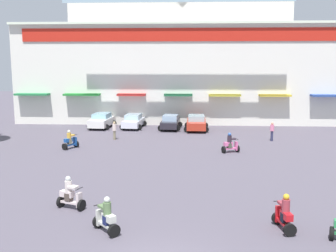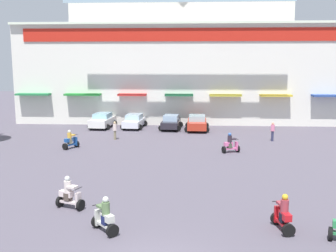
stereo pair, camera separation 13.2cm
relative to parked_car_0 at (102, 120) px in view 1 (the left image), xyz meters
The scene contains 13 objects.
ground_plane 16.92m from the parked_car_0, 62.36° to the right, with size 128.00×128.00×0.00m, color #524C58.
colonial_building 14.17m from the parked_car_0, 47.15° to the left, with size 35.90×17.62×20.45m.
parked_car_0 is the anchor object (origin of this frame).
parked_car_1 3.28m from the parked_car_0, ahead, with size 2.48×4.18×1.44m.
parked_car_2 7.12m from the parked_car_0, ahead, with size 2.41×3.94×1.45m.
parked_car_3 9.76m from the parked_car_0, ahead, with size 2.49×4.24×1.51m.
scooter_rider_0 9.93m from the parked_car_0, 91.95° to the right, with size 1.13×1.42×1.51m.
scooter_rider_2 16.09m from the parked_car_0, 41.39° to the right, with size 1.39×0.95×1.53m.
scooter_rider_3 22.82m from the parked_car_0, 81.26° to the right, with size 1.41×0.95×1.56m.
scooter_rider_4 27.59m from the parked_car_0, 62.38° to the right, with size 0.74×1.42×1.57m.
scooter_rider_5 25.65m from the parked_car_0, 77.27° to the right, with size 1.28×1.33×1.52m.
pedestrian_0 6.64m from the parked_car_0, 68.26° to the right, with size 0.39×0.39×1.62m.
pedestrian_4 17.19m from the parked_car_0, 20.53° to the right, with size 0.44×0.44×1.64m.
Camera 1 is at (1.04, -11.79, 6.76)m, focal length 42.15 mm.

